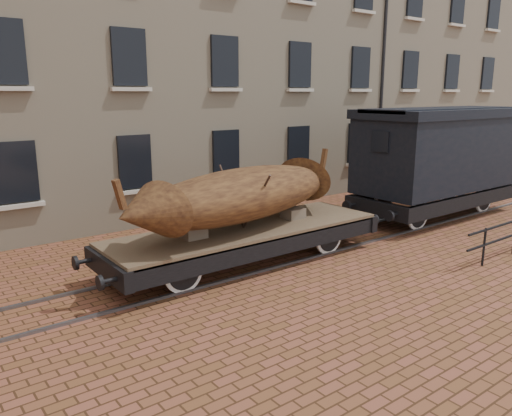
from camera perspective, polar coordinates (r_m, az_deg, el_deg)
ground at (r=14.10m, az=4.64°, el=-4.94°), size 90.00×90.00×0.00m
warehouse_cream at (r=23.42m, az=-6.63°, el=19.46°), size 40.00×10.19×14.00m
rail_track at (r=14.09m, az=4.64°, el=-4.82°), size 30.00×1.52×0.06m
flatcar_wagon at (r=12.82m, az=-1.06°, el=-3.06°), size 8.35×2.26×1.26m
iron_boat at (r=12.51m, az=-1.45°, el=1.64°), size 7.38×3.27×1.74m
goods_van at (r=18.63m, az=20.20°, el=6.29°), size 7.44×2.71×3.85m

